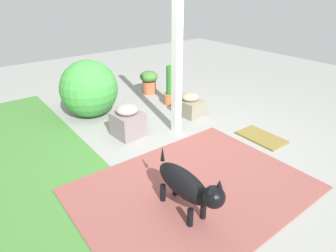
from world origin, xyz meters
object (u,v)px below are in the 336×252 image
Objects in this scene: terracotta_pot_broad at (149,81)px; dog at (187,185)px; stone_planter_mid at (128,121)px; terracotta_pot_tall at (170,90)px; doormat at (261,137)px; porch_pillar at (177,49)px; round_shrub at (89,89)px; stone_planter_nearest at (190,105)px.

dog reaches higher than terracotta_pot_broad.
stone_planter_mid is 1.36m from terracotta_pot_tall.
doormat is (0.47, -1.82, -0.32)m from dog.
terracotta_pot_tall is (0.91, -0.60, -0.96)m from porch_pillar.
dog reaches higher than doormat.
round_shrub is (0.99, 0.12, 0.24)m from stone_planter_mid.
porch_pillar is 1.45m from terracotta_pot_tall.
doormat is at bearing -173.30° from terracotta_pot_tall.
round_shrub is (0.98, 1.29, 0.29)m from stone_planter_nearest.
terracotta_pot_tall is at bearing -4.64° from stone_planter_nearest.
round_shrub is 1.32× the size of terracotta_pot_tall.
stone_planter_mid is 0.56× the size of dog.
porch_pillar is 5.13× the size of stone_planter_mid.
dog is (-3.00, 1.63, 0.08)m from terracotta_pot_broad.
dog is (-1.40, 1.01, -0.88)m from porch_pillar.
porch_pillar is 2.64× the size of round_shrub.
stone_planter_nearest is at bearing -127.20° from round_shrub.
round_shrub is at bearing 29.71° from porch_pillar.
stone_planter_mid is at bearing -173.29° from round_shrub.
stone_planter_mid reaches higher than doormat.
porch_pillar is 1.93m from dog.
terracotta_pot_broad is 3.42m from dog.
porch_pillar reaches higher than terracotta_pot_tall.
porch_pillar is 5.41× the size of terracotta_pot_broad.
stone_planter_mid is 0.51× the size of round_shrub.
dog is at bearing 137.75° from stone_planter_nearest.
round_shrub is 2.05× the size of terracotta_pot_broad.
terracotta_pot_tall reaches higher than stone_planter_mid.
stone_planter_mid is at bearing 116.05° from terracotta_pot_tall.
terracotta_pot_broad is at bearing -21.09° from porch_pillar.
porch_pillar reaches higher than round_shrub.
doormat is (-1.83, -0.22, -0.24)m from terracotta_pot_tall.
round_shrub is at bearing 102.56° from terracotta_pot_broad.
doormat is (-0.92, -0.81, -1.19)m from porch_pillar.
stone_planter_nearest is (0.32, -0.55, -1.04)m from porch_pillar.
doormat is at bearing -75.41° from dog.
dog is at bearing 104.59° from doormat.
doormat is (-1.23, -1.44, -0.21)m from stone_planter_mid.
stone_planter_mid is 1.91m from doormat.
terracotta_pot_broad is (0.69, -0.02, 0.00)m from terracotta_pot_tall.
round_shrub is 1.42× the size of doormat.
stone_planter_mid is 1.79m from terracotta_pot_broad.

